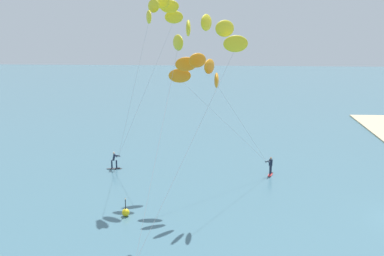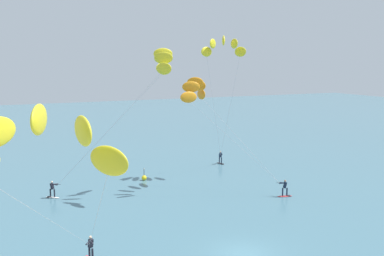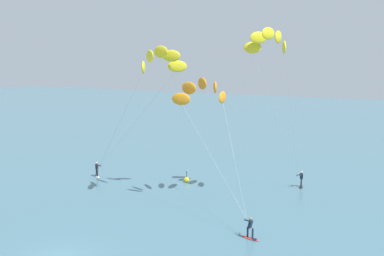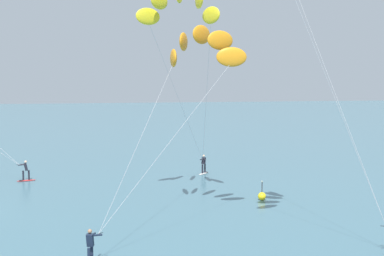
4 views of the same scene
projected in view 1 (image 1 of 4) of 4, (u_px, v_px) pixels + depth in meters
name	position (u px, v px, depth m)	size (l,w,h in m)	color
kitesurfer_mid_water	(201.00, 74.00, 37.93)	(9.75, 9.09, 11.51)	red
kitesurfer_far_out	(159.00, 17.00, 41.99)	(5.35, 7.52, 15.93)	#333338
kitesurfer_downwind	(204.00, 41.00, 33.02)	(12.48, 6.98, 14.31)	white
marker_buoy	(126.00, 212.00, 36.22)	(0.56, 0.56, 1.38)	yellow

